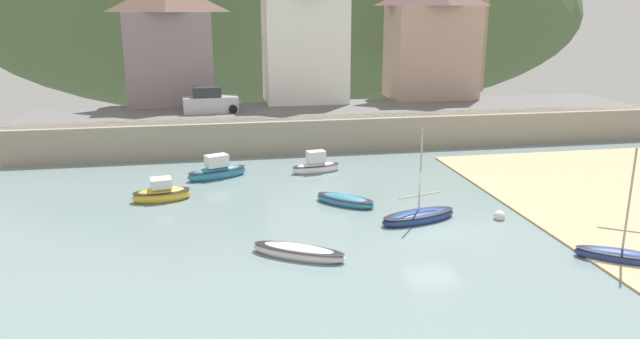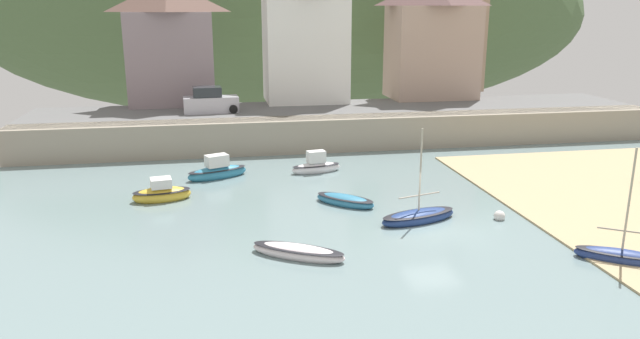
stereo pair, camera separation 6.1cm
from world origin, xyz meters
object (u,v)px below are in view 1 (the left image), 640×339
at_px(sailboat_blue_trim, 345,200).
at_px(mooring_buoy, 499,216).
at_px(waterfront_building_centre, 304,34).
at_px(parked_car_near_slipway, 210,102).
at_px(waterfront_building_right, 432,37).
at_px(motorboat_with_cabin, 621,256).
at_px(dinghy_open_wooden, 298,252).
at_px(sailboat_tall_mast, 217,171).
at_px(sailboat_white_hull, 162,194).
at_px(sailboat_nearest_shore, 316,166).
at_px(rowboat_small_beached, 419,216).
at_px(waterfront_building_left, 170,43).
at_px(church_with_spire, 468,7).

distance_m(sailboat_blue_trim, mooring_buoy, 7.92).
height_order(waterfront_building_centre, parked_car_near_slipway, waterfront_building_centre).
height_order(waterfront_building_right, motorboat_with_cabin, waterfront_building_right).
xyz_separation_m(dinghy_open_wooden, sailboat_tall_mast, (-3.18, 12.86, 0.18)).
bearing_deg(sailboat_tall_mast, waterfront_building_right, 15.07).
relative_size(sailboat_white_hull, motorboat_with_cabin, 0.66).
xyz_separation_m(parked_car_near_slipway, mooring_buoy, (13.94, -19.99, -3.03)).
bearing_deg(parked_car_near_slipway, sailboat_white_hull, -104.90).
xyz_separation_m(sailboat_nearest_shore, mooring_buoy, (7.45, -10.26, -0.21)).
bearing_deg(waterfront_building_centre, sailboat_tall_mast, -118.23).
height_order(waterfront_building_centre, sailboat_nearest_shore, waterfront_building_centre).
distance_m(dinghy_open_wooden, sailboat_blue_trim, 7.30).
bearing_deg(rowboat_small_beached, parked_car_near_slipway, 101.10).
distance_m(waterfront_building_left, sailboat_blue_trim, 24.15).
height_order(sailboat_blue_trim, motorboat_with_cabin, motorboat_with_cabin).
distance_m(waterfront_building_right, sailboat_white_hull, 29.52).
bearing_deg(sailboat_tall_mast, sailboat_nearest_shore, -20.46).
relative_size(sailboat_blue_trim, sailboat_tall_mast, 0.84).
bearing_deg(parked_car_near_slipway, motorboat_with_cabin, -60.87).
height_order(waterfront_building_centre, dinghy_open_wooden, waterfront_building_centre).
relative_size(sailboat_tall_mast, motorboat_with_cabin, 0.79).
xyz_separation_m(waterfront_building_left, dinghy_open_wooden, (6.41, -27.27, -7.17)).
relative_size(church_with_spire, sailboat_white_hull, 4.51).
height_order(rowboat_small_beached, parked_car_near_slipway, rowboat_small_beached).
relative_size(sailboat_white_hull, mooring_buoy, 5.86).
distance_m(waterfront_building_right, rowboat_small_beached, 26.80).
bearing_deg(mooring_buoy, waterfront_building_right, 77.85).
xyz_separation_m(waterfront_building_centre, sailboat_blue_trim, (-1.11, -20.84, -7.77)).
relative_size(waterfront_building_right, dinghy_open_wooden, 2.47).
relative_size(sailboat_tall_mast, mooring_buoy, 7.03).
height_order(waterfront_building_centre, motorboat_with_cabin, waterfront_building_centre).
xyz_separation_m(church_with_spire, sailboat_blue_trim, (-17.26, -24.84, -9.90)).
bearing_deg(dinghy_open_wooden, waterfront_building_left, 133.50).
height_order(sailboat_white_hull, rowboat_small_beached, rowboat_small_beached).
bearing_deg(sailboat_blue_trim, sailboat_tall_mast, 177.75).
distance_m(sailboat_blue_trim, sailboat_nearest_shore, 6.63).
relative_size(rowboat_small_beached, mooring_buoy, 8.52).
bearing_deg(sailboat_white_hull, waterfront_building_right, 30.49).
relative_size(waterfront_building_left, waterfront_building_centre, 0.89).
relative_size(waterfront_building_centre, rowboat_small_beached, 2.28).
bearing_deg(dinghy_open_wooden, sailboat_tall_mast, 134.16).
height_order(waterfront_building_left, sailboat_tall_mast, waterfront_building_left).
relative_size(sailboat_white_hull, sailboat_nearest_shore, 0.99).
bearing_deg(rowboat_small_beached, motorboat_with_cabin, -58.65).
distance_m(motorboat_with_cabin, mooring_buoy, 6.23).
bearing_deg(sailboat_nearest_shore, church_with_spire, 35.13).
bearing_deg(rowboat_small_beached, waterfront_building_right, 53.04).
distance_m(rowboat_small_beached, sailboat_blue_trim, 4.36).
bearing_deg(parked_car_near_slipway, sailboat_nearest_shore, -59.88).
height_order(rowboat_small_beached, motorboat_with_cabin, motorboat_with_cabin).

